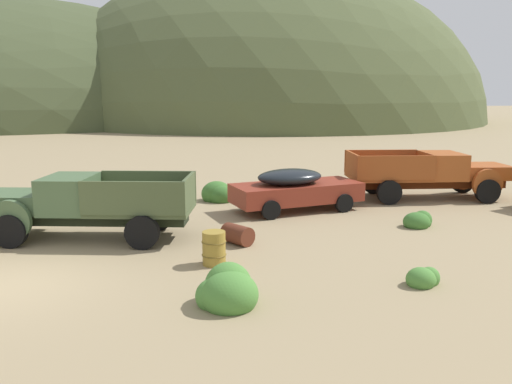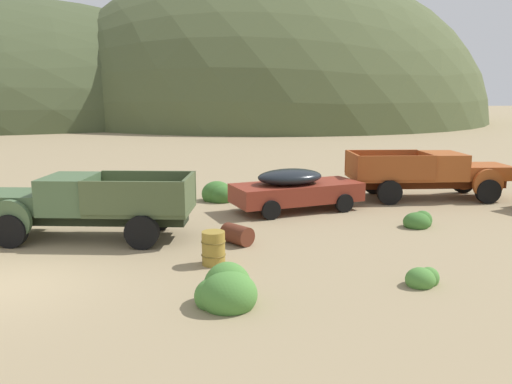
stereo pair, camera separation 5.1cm
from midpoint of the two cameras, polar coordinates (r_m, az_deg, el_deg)
The scene contains 12 objects.
ground_plane at distance 13.36m, azimuth -25.41°, elevation -9.08°, with size 300.00×300.00×0.00m, color #998460.
hill_distant at distance 92.38m, azimuth 0.25°, elevation 8.16°, with size 70.64×82.02×48.66m, color #4C5633.
truck_weathered_green at distance 16.36m, azimuth -19.12°, elevation -1.34°, with size 6.37×3.03×1.91m.
car_rust_red at distance 19.35m, azimuth 4.76°, elevation 0.39°, with size 5.30×3.04×1.57m.
truck_oxide_orange at distance 22.71m, azimuth 19.22°, elevation 1.90°, with size 6.61×2.88×1.91m.
oil_drum_tipped at distance 15.08m, azimuth -2.14°, elevation -4.67°, with size 0.99×1.06×0.57m.
oil_drum_spare at distance 13.32m, azimuth -4.73°, elevation -6.14°, with size 0.63×0.63×0.86m.
bush_between_trucks at distance 17.86m, azimuth 17.34°, elevation -3.09°, with size 1.04×0.87×0.64m.
bush_back_edge at distance 21.07m, azimuth -4.22°, elevation -0.26°, with size 1.28×1.28×1.02m.
bush_lone_scrub at distance 22.31m, azimuth -15.86°, elevation -0.08°, with size 1.45×1.34×1.00m.
bush_front_left at distance 10.92m, azimuth -3.35°, elevation -10.89°, with size 1.29×1.29×1.10m.
bush_near_barrel at distance 12.57m, azimuth 17.66°, elevation -9.06°, with size 0.84×0.65×0.55m.
Camera 1 is at (4.03, -11.98, 4.31)m, focal length 36.56 mm.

